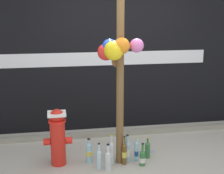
% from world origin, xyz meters
% --- Properties ---
extents(ground_plane, '(14.00, 14.00, 0.00)m').
position_xyz_m(ground_plane, '(0.00, 0.00, 0.00)').
color(ground_plane, '#ADA899').
extents(building_wall, '(10.00, 0.21, 3.01)m').
position_xyz_m(building_wall, '(-0.00, 1.70, 1.50)').
color(building_wall, black).
rests_on(building_wall, ground_plane).
extents(curb_strip, '(8.00, 0.12, 0.08)m').
position_xyz_m(curb_strip, '(0.00, 1.22, 0.04)').
color(curb_strip, gray).
rests_on(curb_strip, ground_plane).
extents(memorial_post, '(0.59, 0.48, 3.07)m').
position_xyz_m(memorial_post, '(-0.25, 0.20, 1.75)').
color(memorial_post, brown).
rests_on(memorial_post, ground_plane).
extents(fire_hydrant, '(0.39, 0.25, 0.81)m').
position_xyz_m(fire_hydrant, '(-1.06, 0.32, 0.43)').
color(fire_hydrant, red).
rests_on(fire_hydrant, ground_plane).
extents(bottle_0, '(0.08, 0.08, 0.38)m').
position_xyz_m(bottle_0, '(-0.40, 0.04, 0.15)').
color(bottle_0, silver).
rests_on(bottle_0, ground_plane).
extents(bottle_1, '(0.08, 0.08, 0.37)m').
position_xyz_m(bottle_1, '(-0.64, 0.29, 0.16)').
color(bottle_1, '#93CCE0').
rests_on(bottle_1, ground_plane).
extents(bottle_2, '(0.06, 0.06, 0.38)m').
position_xyz_m(bottle_2, '(0.04, 0.23, 0.15)').
color(bottle_2, '#93CCE0').
rests_on(bottle_2, ground_plane).
extents(bottle_3, '(0.07, 0.07, 0.42)m').
position_xyz_m(bottle_3, '(-0.15, 0.16, 0.16)').
color(bottle_3, brown).
rests_on(bottle_3, ground_plane).
extents(bottle_4, '(0.08, 0.08, 0.33)m').
position_xyz_m(bottle_4, '(0.09, 0.08, 0.12)').
color(bottle_4, '#337038').
rests_on(bottle_4, ground_plane).
extents(bottle_5, '(0.06, 0.06, 0.37)m').
position_xyz_m(bottle_5, '(-0.52, 0.09, 0.15)').
color(bottle_5, '#B2DBEA').
rests_on(bottle_5, ground_plane).
extents(bottle_6, '(0.08, 0.08, 0.44)m').
position_xyz_m(bottle_6, '(-0.33, 0.22, 0.18)').
color(bottle_6, silver).
rests_on(bottle_6, ground_plane).
extents(bottle_7, '(0.08, 0.08, 0.32)m').
position_xyz_m(bottle_7, '(0.23, 0.30, 0.13)').
color(bottle_7, '#337038').
rests_on(bottle_7, ground_plane).
extents(bottle_8, '(0.08, 0.08, 0.43)m').
position_xyz_m(bottle_8, '(-0.19, 0.35, 0.17)').
color(bottle_8, '#B2DBEA').
rests_on(bottle_8, ground_plane).
extents(bottle_9, '(0.07, 0.07, 0.40)m').
position_xyz_m(bottle_9, '(-0.09, 0.24, 0.16)').
color(bottle_9, '#93CCE0').
rests_on(bottle_9, ground_plane).
extents(litter_0, '(0.14, 0.14, 0.01)m').
position_xyz_m(litter_0, '(0.35, 0.49, 0.00)').
color(litter_0, '#8C99B2').
rests_on(litter_0, ground_plane).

